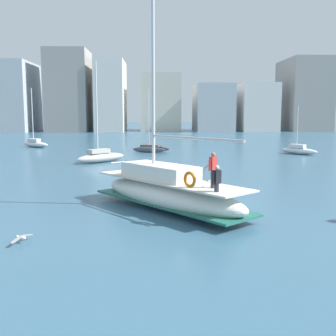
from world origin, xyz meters
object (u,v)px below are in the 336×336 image
Objects in this scene: main_sailboat at (168,191)px; moored_sloop_near at (101,156)px; moored_sloop_far at (151,147)px; moored_catamaran at (35,143)px; moored_cutter_right at (299,150)px; seagull at (21,238)px.

main_sailboat reaches higher than moored_sloop_near.
moored_sloop_far is 17.96m from moored_catamaran.
main_sailboat reaches higher than moored_sloop_far.
moored_cutter_right is at bearing 59.42° from main_sailboat.
main_sailboat reaches higher than moored_cutter_right.
moored_cutter_right is 38.72m from seagull.
main_sailboat is 30.38m from moored_sloop_far.
moored_sloop_near is at bearing -161.81° from moored_cutter_right.
moored_sloop_near is 8.46× the size of seagull.
seagull is at bearing -136.85° from main_sailboat.
moored_sloop_far is at bearing 169.00° from moored_cutter_right.
moored_sloop_near is 23.07m from moored_cutter_right.
moored_sloop_near is at bearing 90.96° from seagull.
moored_catamaran is at bearing 122.65° from moored_sloop_near.
moored_catamaran is (-17.52, 37.87, -0.34)m from main_sailboat.
moored_sloop_near is 25.01m from seagull.
main_sailboat is at bearing -87.74° from moored_sloop_far.
moored_sloop_near is 1.25× the size of moored_sloop_far.
moored_cutter_right reaches higher than seagull.
moored_cutter_right is at bearing -11.00° from moored_sloop_far.
main_sailboat reaches higher than seagull.
main_sailboat is 1.41× the size of moored_catamaran.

